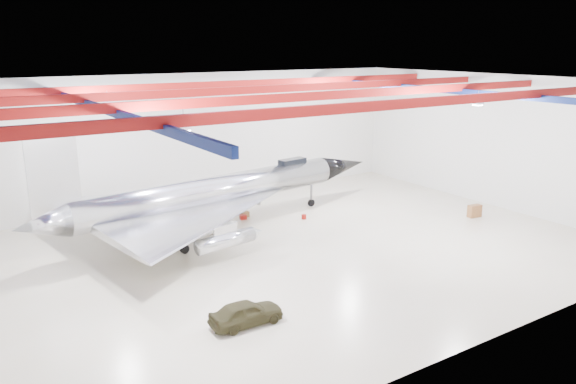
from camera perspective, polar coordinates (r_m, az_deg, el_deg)
floor at (r=37.93m, az=0.66°, el=-5.75°), size 40.00×40.00×0.00m
wall_back at (r=49.34m, az=-9.07°, el=5.48°), size 40.00×0.00×40.00m
wall_right at (r=50.12m, az=20.15°, el=4.91°), size 0.00×30.00×30.00m
ceiling at (r=35.61m, az=0.71°, el=11.08°), size 40.00×40.00×0.00m
ceiling_structure at (r=35.66m, az=0.71°, el=9.99°), size 39.50×29.50×1.08m
jet_aircraft at (r=41.13m, az=-7.47°, el=-0.31°), size 29.95×19.30×8.18m
jeep at (r=28.00m, az=-4.28°, el=-12.14°), size 3.71×1.58×1.25m
desk at (r=46.93m, az=18.42°, el=-1.84°), size 1.14×0.67×0.99m
crate_ply at (r=41.55m, az=-6.66°, el=-3.74°), size 0.58×0.50×0.36m
toolbox_red at (r=44.18m, az=-4.58°, el=-2.56°), size 0.58×0.50×0.35m
parts_bin at (r=44.77m, az=-4.43°, el=-2.26°), size 0.64×0.52×0.45m
crate_small at (r=42.46m, az=-10.11°, el=-3.51°), size 0.45×0.38×0.29m
tool_chest at (r=44.15m, az=1.63°, el=-2.53°), size 0.44×0.44×0.35m
oil_barrel at (r=38.65m, az=-6.41°, el=-5.12°), size 0.66×0.57×0.40m
spares_box at (r=48.17m, az=-3.02°, el=-1.09°), size 0.39×0.39×0.31m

